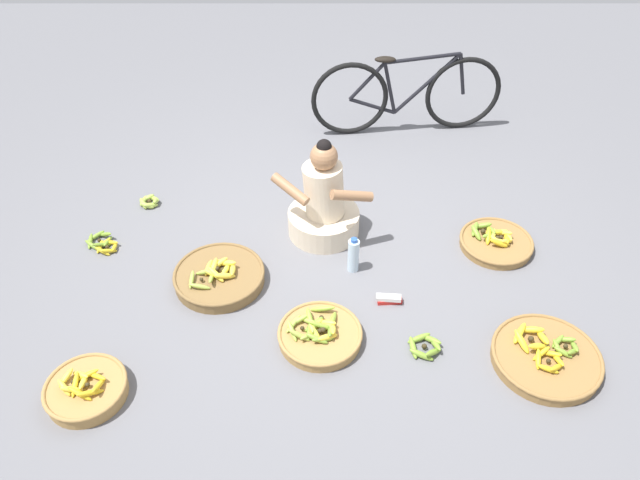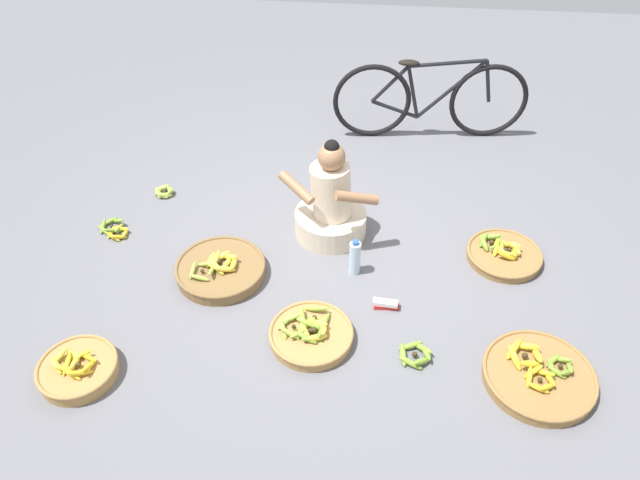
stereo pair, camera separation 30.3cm
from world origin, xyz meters
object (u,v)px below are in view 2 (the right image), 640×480
(bicycle_leaning, at_px, (430,100))
(banana_basket_mid_right, at_px, (221,269))
(packet_carton_stack, at_px, (386,304))
(water_bottle, at_px, (355,258))
(banana_basket_back_left, at_px, (504,254))
(banana_basket_front_right, at_px, (539,375))
(vendor_woman_front, at_px, (331,205))
(loose_bananas_back_center, at_px, (164,192))
(loose_bananas_near_vendor, at_px, (416,354))
(banana_basket_back_right, at_px, (311,334))
(banana_basket_front_left, at_px, (78,369))
(loose_bananas_near_bicycle, at_px, (114,229))

(bicycle_leaning, relative_size, banana_basket_mid_right, 2.78)
(banana_basket_mid_right, distance_m, packet_carton_stack, 1.14)
(water_bottle, bearing_deg, banana_basket_back_left, 12.96)
(bicycle_leaning, bearing_deg, banana_basket_mid_right, -126.12)
(banana_basket_front_right, bearing_deg, vendor_woman_front, 137.57)
(banana_basket_back_left, xyz_separation_m, loose_bananas_back_center, (-2.59, 0.49, -0.01))
(vendor_woman_front, bearing_deg, banana_basket_front_right, -42.43)
(banana_basket_back_left, xyz_separation_m, loose_bananas_near_vendor, (-0.63, -0.94, -0.01))
(banana_basket_back_left, relative_size, loose_bananas_near_vendor, 2.24)
(banana_basket_back_right, bearing_deg, loose_bananas_near_vendor, -6.80)
(banana_basket_mid_right, bearing_deg, banana_basket_front_left, -124.90)
(banana_basket_front_left, bearing_deg, loose_bananas_near_vendor, 9.57)
(banana_basket_mid_right, relative_size, banana_basket_front_left, 1.33)
(vendor_woman_front, xyz_separation_m, banana_basket_back_right, (-0.03, -1.02, -0.20))
(bicycle_leaning, relative_size, loose_bananas_near_vendor, 7.28)
(vendor_woman_front, distance_m, banana_basket_mid_right, 0.90)
(banana_basket_back_right, height_order, packet_carton_stack, banana_basket_back_right)
(loose_bananas_near_bicycle, bearing_deg, packet_carton_stack, -15.44)
(bicycle_leaning, relative_size, banana_basket_front_left, 3.69)
(loose_bananas_back_center, height_order, water_bottle, water_bottle)
(vendor_woman_front, relative_size, loose_bananas_back_center, 4.38)
(water_bottle, bearing_deg, banana_basket_front_left, -146.18)
(packet_carton_stack, bearing_deg, loose_bananas_near_bicycle, 164.56)
(banana_basket_front_right, distance_m, loose_bananas_near_bicycle, 3.07)
(banana_basket_back_right, height_order, loose_bananas_near_bicycle, banana_basket_back_right)
(bicycle_leaning, bearing_deg, water_bottle, -106.26)
(banana_basket_back_right, bearing_deg, loose_bananas_back_center, 134.56)
(banana_basket_mid_right, bearing_deg, banana_basket_front_right, -18.41)
(banana_basket_back_right, bearing_deg, loose_bananas_near_bicycle, 151.05)
(loose_bananas_near_bicycle, xyz_separation_m, packet_carton_stack, (2.01, -0.56, 0.00))
(loose_bananas_near_bicycle, bearing_deg, loose_bananas_near_vendor, -23.16)
(banana_basket_front_right, bearing_deg, loose_bananas_near_bicycle, 160.35)
(loose_bananas_back_center, distance_m, packet_carton_stack, 2.06)
(banana_basket_back_left, xyz_separation_m, packet_carton_stack, (-0.81, -0.55, -0.01))
(loose_bananas_near_vendor, bearing_deg, packet_carton_stack, 115.69)
(loose_bananas_near_vendor, xyz_separation_m, loose_bananas_back_center, (-1.97, 1.43, -0.00))
(vendor_woman_front, bearing_deg, water_bottle, -63.35)
(banana_basket_back_left, bearing_deg, water_bottle, -167.04)
(banana_basket_back_right, relative_size, banana_basket_front_right, 0.81)
(loose_bananas_near_bicycle, xyz_separation_m, water_bottle, (1.79, -0.24, 0.10))
(banana_basket_back_left, bearing_deg, banana_basket_mid_right, -169.40)
(vendor_woman_front, xyz_separation_m, packet_carton_stack, (0.42, -0.71, -0.22))
(vendor_woman_front, height_order, banana_basket_back_right, vendor_woman_front)
(bicycle_leaning, distance_m, banana_basket_mid_right, 2.46)
(loose_bananas_near_vendor, bearing_deg, banana_basket_back_right, 173.20)
(loose_bananas_near_vendor, bearing_deg, banana_basket_front_right, -7.59)
(banana_basket_back_right, distance_m, banana_basket_mid_right, 0.84)
(packet_carton_stack, bearing_deg, banana_basket_mid_right, 170.41)
(bicycle_leaning, height_order, banana_basket_back_right, bicycle_leaning)
(bicycle_leaning, height_order, banana_basket_back_left, bicycle_leaning)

